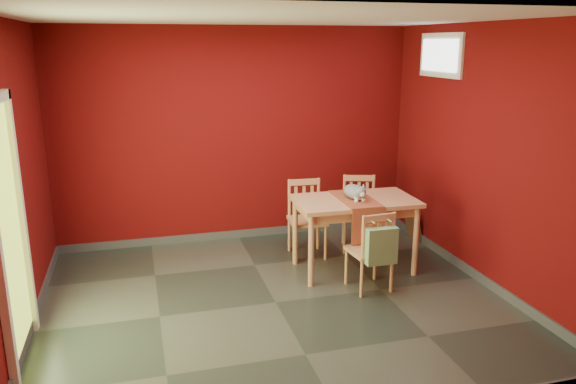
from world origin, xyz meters
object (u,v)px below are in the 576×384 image
object	(u,v)px
dining_table	(355,208)
chair_near	(371,250)
tote_bag	(382,246)
cat	(354,189)
chair_far_right	(359,212)
chair_far_left	(306,217)
picture_frame	(413,225)

from	to	relation	value
dining_table	chair_near	world-z (taller)	chair_near
tote_bag	cat	xyz separation A→B (m)	(0.02, 0.79, 0.38)
chair_far_right	chair_near	bearing A→B (deg)	-106.58
dining_table	chair_far_left	size ratio (longest dim) A/B	1.48
chair_near	cat	size ratio (longest dim) A/B	2.02
chair_near	cat	xyz separation A→B (m)	(0.03, 0.58, 0.49)
chair_near	cat	distance (m)	0.76
chair_far_right	tote_bag	distance (m)	1.44
dining_table	cat	xyz separation A→B (m)	(-0.00, 0.03, 0.21)
tote_bag	chair_far_left	bearing A→B (deg)	104.37
chair_far_right	picture_frame	distance (m)	0.87
chair_near	chair_far_right	bearing A→B (deg)	73.42
cat	chair_near	bearing A→B (deg)	-115.43
dining_table	cat	world-z (taller)	cat
chair_far_right	picture_frame	size ratio (longest dim) A/B	2.42
dining_table	cat	distance (m)	0.21
dining_table	chair_far_right	distance (m)	0.76
chair_near	picture_frame	distance (m)	1.77
chair_far_left	cat	xyz separation A→B (m)	(0.37, -0.58, 0.47)
dining_table	picture_frame	size ratio (longest dim) A/B	3.58
chair_far_right	picture_frame	xyz separation A→B (m)	(0.81, 0.12, -0.28)
picture_frame	chair_near	bearing A→B (deg)	-131.77
dining_table	chair_near	distance (m)	0.62
chair_far_right	cat	bearing A→B (deg)	-117.94
chair_near	picture_frame	size ratio (longest dim) A/B	2.30
cat	picture_frame	size ratio (longest dim) A/B	1.14
tote_bag	cat	world-z (taller)	cat
chair_far_left	dining_table	bearing A→B (deg)	-58.35
chair_far_right	chair_near	distance (m)	1.24
dining_table	picture_frame	world-z (taller)	dining_table
chair_far_left	chair_far_right	size ratio (longest dim) A/B	1.00
chair_far_left	chair_near	bearing A→B (deg)	-73.70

